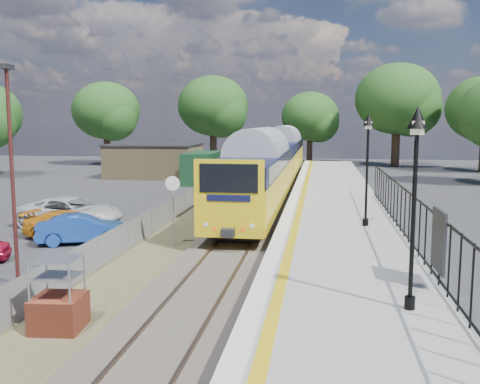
% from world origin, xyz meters
% --- Properties ---
extents(ground, '(120.00, 120.00, 0.00)m').
position_xyz_m(ground, '(0.00, 0.00, 0.00)').
color(ground, '#2D2D30').
rests_on(ground, ground).
extents(track_bed, '(5.90, 80.00, 0.29)m').
position_xyz_m(track_bed, '(-0.47, 9.67, 0.09)').
color(track_bed, '#473F38').
rests_on(track_bed, ground).
extents(platform, '(5.00, 70.00, 0.90)m').
position_xyz_m(platform, '(4.20, 8.00, 0.45)').
color(platform, gray).
rests_on(platform, ground).
extents(platform_edge, '(0.90, 70.00, 0.01)m').
position_xyz_m(platform_edge, '(2.14, 8.00, 0.90)').
color(platform_edge, silver).
rests_on(platform_edge, platform).
extents(victorian_lamp_south, '(0.44, 0.44, 4.60)m').
position_xyz_m(victorian_lamp_south, '(5.50, -4.00, 4.30)').
color(victorian_lamp_south, black).
rests_on(victorian_lamp_south, platform).
extents(victorian_lamp_north, '(0.44, 0.44, 4.60)m').
position_xyz_m(victorian_lamp_north, '(5.30, 6.00, 4.30)').
color(victorian_lamp_north, black).
rests_on(victorian_lamp_north, platform).
extents(palisade_fence, '(0.12, 26.00, 2.00)m').
position_xyz_m(palisade_fence, '(6.55, 2.24, 1.84)').
color(palisade_fence, black).
rests_on(palisade_fence, platform).
extents(wire_fence, '(0.06, 52.00, 1.20)m').
position_xyz_m(wire_fence, '(-4.20, 12.00, 0.60)').
color(wire_fence, '#999EA3').
rests_on(wire_fence, ground).
extents(outbuilding, '(10.80, 10.10, 3.12)m').
position_xyz_m(outbuilding, '(-10.91, 31.21, 1.52)').
color(outbuilding, '#8F7750').
rests_on(outbuilding, ground).
extents(tree_line, '(56.80, 43.80, 11.88)m').
position_xyz_m(tree_line, '(1.40, 42.00, 6.61)').
color(tree_line, '#332319').
rests_on(tree_line, ground).
extents(train, '(2.82, 40.83, 3.51)m').
position_xyz_m(train, '(0.00, 24.02, 2.34)').
color(train, gold).
rests_on(train, ground).
extents(brick_plinth, '(1.26, 1.26, 1.89)m').
position_xyz_m(brick_plinth, '(-2.89, -4.35, 0.91)').
color(brick_plinth, brown).
rests_on(brick_plinth, ground).
extents(speed_sign, '(0.60, 0.14, 2.98)m').
position_xyz_m(speed_sign, '(-2.50, 4.65, 2.05)').
color(speed_sign, '#999EA3').
rests_on(speed_sign, ground).
extents(carpark_lamp, '(0.25, 0.50, 6.86)m').
position_xyz_m(carpark_lamp, '(-5.90, -1.19, 3.92)').
color(carpark_lamp, '#461917').
rests_on(carpark_lamp, ground).
extents(car_blue, '(3.96, 2.71, 1.24)m').
position_xyz_m(car_blue, '(-6.62, 4.93, 0.62)').
color(car_blue, '#1A44A0').
rests_on(car_blue, ground).
extents(car_yellow, '(4.24, 1.79, 1.22)m').
position_xyz_m(car_yellow, '(-7.49, 5.73, 0.61)').
color(car_yellow, orange).
rests_on(car_yellow, ground).
extents(car_white, '(5.49, 2.99, 1.46)m').
position_xyz_m(car_white, '(-8.74, 8.21, 0.73)').
color(car_white, silver).
rests_on(car_white, ground).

